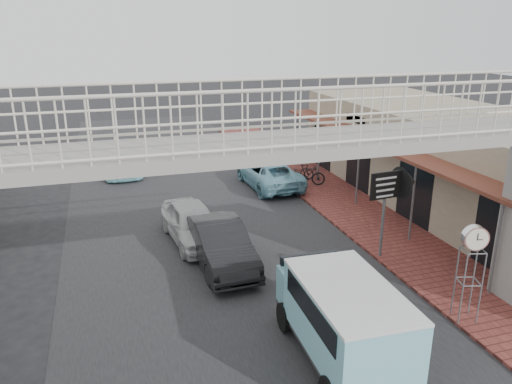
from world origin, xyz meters
TOP-DOWN VIEW (x-y plane):
  - ground at (0.00, 0.00)m, footprint 120.00×120.00m
  - road_strip at (0.00, 0.00)m, footprint 10.00×60.00m
  - sidewalk at (6.50, 3.00)m, footprint 3.00×40.00m
  - shophouse_row at (10.97, 4.00)m, footprint 7.20×18.00m
  - footbridge at (0.00, -4.00)m, footprint 16.40×2.40m
  - white_hatchback at (-0.50, 3.40)m, footprint 2.07×4.27m
  - dark_sedan at (0.00, 1.26)m, footprint 1.68×4.43m
  - angkot_curb at (4.20, 8.75)m, footprint 2.33×4.79m
  - angkot_far at (-2.54, 13.51)m, footprint 2.14×4.77m
  - angkot_van at (1.50, -4.41)m, footprint 2.05×4.24m
  - motorcycle_near at (5.87, 9.04)m, footprint 1.56×0.66m
  - motorcycle_far at (5.96, 8.14)m, footprint 1.71×1.07m
  - street_clock at (5.30, -3.89)m, footprint 0.68×0.62m
  - arrow_sign at (5.94, 0.17)m, footprint 1.78×1.14m

SIDE VIEW (x-z plane):
  - ground at x=0.00m, z-range 0.00..0.00m
  - road_strip at x=0.00m, z-range 0.00..0.01m
  - sidewalk at x=6.50m, z-range 0.00..0.10m
  - motorcycle_near at x=5.87m, z-range 0.10..0.90m
  - motorcycle_far at x=5.96m, z-range 0.10..1.10m
  - angkot_curb at x=4.20m, z-range 0.00..1.31m
  - angkot_far at x=-2.54m, z-range 0.00..1.36m
  - white_hatchback at x=-0.50m, z-range 0.00..1.41m
  - dark_sedan at x=0.00m, z-range 0.00..1.44m
  - angkot_van at x=1.50m, z-range 0.28..2.33m
  - shophouse_row at x=10.97m, z-range 0.01..4.01m
  - street_clock at x=5.30m, z-range 0.97..3.59m
  - arrow_sign at x=5.94m, z-range 1.03..4.05m
  - footbridge at x=0.00m, z-range 0.01..6.35m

